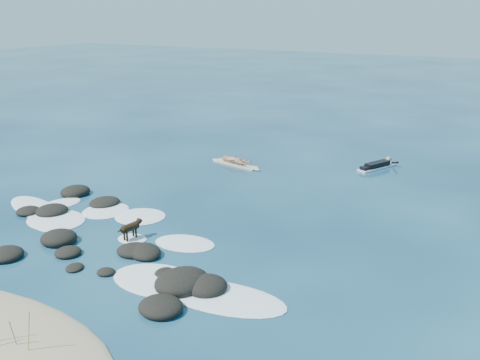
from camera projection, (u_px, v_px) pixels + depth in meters
The scene contains 6 objects.
ground at pixel (162, 227), 20.05m from camera, with size 160.00×160.00×0.00m, color #0A2642.
reef_rocks at pixel (86, 241), 18.59m from camera, with size 12.59×7.41×0.65m.
breaking_foam at pixel (107, 236), 19.23m from camera, with size 14.38×6.11×0.12m.
standing_surfer_rig at pixel (236, 152), 27.66m from camera, with size 3.22×1.09×1.84m.
paddling_surfer_rig at pixel (378, 165), 27.32m from camera, with size 1.73×2.60×0.47m.
dog at pixel (131, 227), 18.83m from camera, with size 0.43×1.15×0.73m.
Camera 1 is at (11.34, -14.93, 7.87)m, focal length 40.00 mm.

